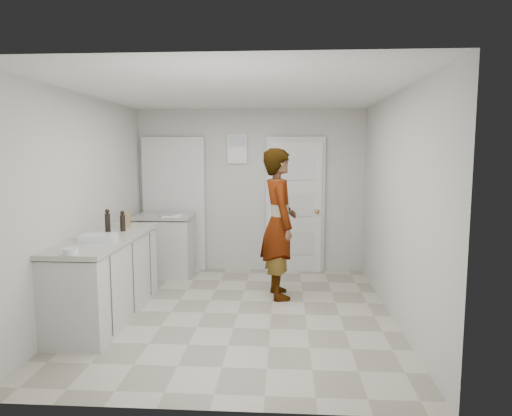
# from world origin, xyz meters

# --- Properties ---
(ground) EXTENTS (4.00, 4.00, 0.00)m
(ground) POSITION_xyz_m (0.00, 0.00, 0.00)
(ground) COLOR gray
(ground) RESTS_ON ground
(room_shell) EXTENTS (4.00, 4.00, 4.00)m
(room_shell) POSITION_xyz_m (-0.17, 1.95, 1.02)
(room_shell) COLOR beige
(room_shell) RESTS_ON ground
(main_counter) EXTENTS (0.64, 1.96, 0.93)m
(main_counter) POSITION_xyz_m (-1.45, -0.20, 0.43)
(main_counter) COLOR silver
(main_counter) RESTS_ON ground
(side_counter) EXTENTS (0.84, 0.61, 0.93)m
(side_counter) POSITION_xyz_m (-1.25, 1.55, 0.43)
(side_counter) COLOR silver
(side_counter) RESTS_ON ground
(person) EXTENTS (0.60, 0.78, 1.90)m
(person) POSITION_xyz_m (0.46, 0.67, 0.95)
(person) COLOR silver
(person) RESTS_ON ground
(cake_mix_box) EXTENTS (0.13, 0.09, 0.19)m
(cake_mix_box) POSITION_xyz_m (-1.43, 0.41, 1.02)
(cake_mix_box) COLOR olive
(cake_mix_box) RESTS_ON main_counter
(spice_jar) EXTENTS (0.05, 0.05, 0.08)m
(spice_jar) POSITION_xyz_m (-1.44, 0.43, 0.97)
(spice_jar) COLOR tan
(spice_jar) RESTS_ON main_counter
(oil_cruet_a) EXTENTS (0.06, 0.06, 0.24)m
(oil_cruet_a) POSITION_xyz_m (-1.37, 0.14, 1.04)
(oil_cruet_a) COLOR black
(oil_cruet_a) RESTS_ON main_counter
(oil_cruet_b) EXTENTS (0.06, 0.06, 0.28)m
(oil_cruet_b) POSITION_xyz_m (-1.49, -0.00, 1.06)
(oil_cruet_b) COLOR black
(oil_cruet_b) RESTS_ON main_counter
(baking_dish) EXTENTS (0.40, 0.32, 0.06)m
(baking_dish) POSITION_xyz_m (-1.42, -0.44, 0.95)
(baking_dish) COLOR silver
(baking_dish) RESTS_ON main_counter
(egg_bowl) EXTENTS (0.14, 0.14, 0.05)m
(egg_bowl) POSITION_xyz_m (-1.41, -1.10, 0.95)
(egg_bowl) COLOR silver
(egg_bowl) RESTS_ON main_counter
(papers) EXTENTS (0.30, 0.37, 0.01)m
(papers) POSITION_xyz_m (-1.10, 1.44, 0.93)
(papers) COLOR white
(papers) RESTS_ON side_counter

